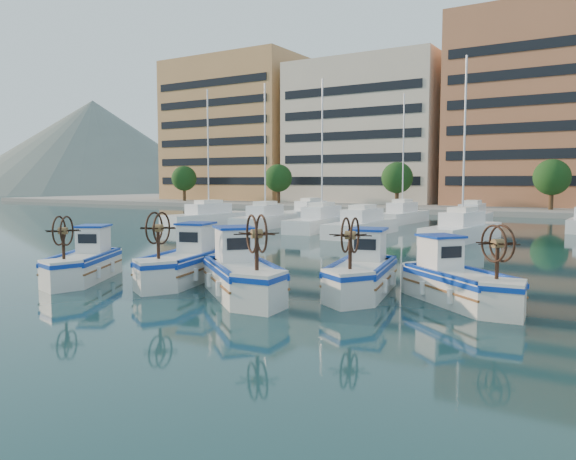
% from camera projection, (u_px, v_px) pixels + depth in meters
% --- Properties ---
extents(ground, '(300.00, 300.00, 0.00)m').
position_uv_depth(ground, '(225.00, 292.00, 19.13)').
color(ground, '#1B4448').
rests_on(ground, ground).
extents(hill_west, '(180.00, 180.00, 60.00)m').
position_uv_depth(hill_west, '(95.00, 192.00, 185.50)').
color(hill_west, slate).
rests_on(hill_west, ground).
extents(yacht_marina, '(38.99, 23.24, 11.50)m').
position_uv_depth(yacht_marina, '(401.00, 222.00, 44.55)').
color(yacht_marina, white).
rests_on(yacht_marina, ground).
extents(fishing_boat_a, '(3.39, 4.24, 2.57)m').
position_uv_depth(fishing_boat_a, '(84.00, 261.00, 21.46)').
color(fishing_boat_a, silver).
rests_on(fishing_boat_a, ground).
extents(fishing_boat_b, '(2.78, 4.51, 2.73)m').
position_uv_depth(fishing_boat_b, '(184.00, 262.00, 21.09)').
color(fishing_boat_b, silver).
rests_on(fishing_boat_b, ground).
extents(fishing_boat_c, '(4.46, 4.16, 2.81)m').
position_uv_depth(fishing_boat_c, '(242.00, 273.00, 18.44)').
color(fishing_boat_c, silver).
rests_on(fishing_boat_c, ground).
extents(fishing_boat_d, '(2.57, 4.43, 2.68)m').
position_uv_depth(fishing_boat_d, '(362.00, 271.00, 18.93)').
color(fishing_boat_d, silver).
rests_on(fishing_boat_d, ground).
extents(fishing_boat_e, '(4.11, 3.81, 2.58)m').
position_uv_depth(fishing_boat_e, '(458.00, 280.00, 17.34)').
color(fishing_boat_e, silver).
rests_on(fishing_boat_e, ground).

